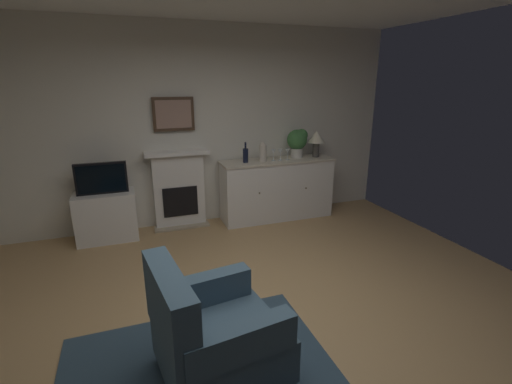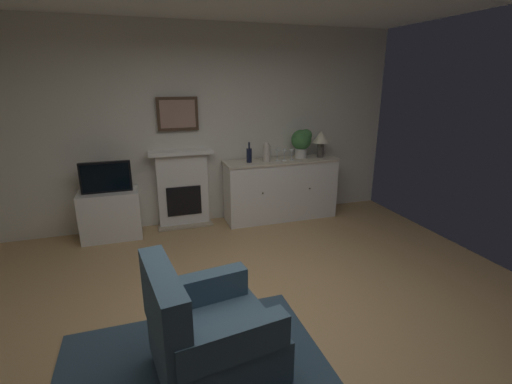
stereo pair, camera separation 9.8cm
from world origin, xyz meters
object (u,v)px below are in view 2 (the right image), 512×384
(wine_bottle, at_px, (249,155))
(armchair, at_px, (206,333))
(table_lamp, at_px, (321,139))
(vase_decorative, at_px, (267,152))
(tv_set, at_px, (106,177))
(wine_glass_center, at_px, (284,152))
(potted_plant_small, at_px, (302,141))
(fireplace_unit, at_px, (183,189))
(wine_glass_left, at_px, (277,153))
(sideboard_cabinet, at_px, (281,189))
(wine_glass_right, at_px, (292,152))
(framed_picture, at_px, (178,114))
(tv_cabinet, at_px, (111,215))

(wine_bottle, bearing_deg, armchair, -112.65)
(table_lamp, height_order, vase_decorative, table_lamp)
(tv_set, bearing_deg, wine_glass_center, -0.85)
(table_lamp, height_order, potted_plant_small, potted_plant_small)
(table_lamp, bearing_deg, vase_decorative, -176.76)
(wine_glass_center, bearing_deg, fireplace_unit, 171.37)
(fireplace_unit, bearing_deg, wine_glass_center, -8.63)
(wine_bottle, bearing_deg, wine_glass_left, -3.39)
(vase_decorative, bearing_deg, sideboard_cabinet, 11.32)
(wine_glass_center, bearing_deg, potted_plant_small, 15.83)
(table_lamp, distance_m, potted_plant_small, 0.29)
(wine_glass_right, xyz_separation_m, tv_set, (-2.54, 0.05, -0.18))
(framed_picture, height_order, tv_cabinet, framed_picture)
(table_lamp, xyz_separation_m, armchair, (-2.28, -2.77, -0.80))
(fireplace_unit, bearing_deg, table_lamp, -4.90)
(wine_glass_right, bearing_deg, wine_bottle, 176.44)
(armchair, bearing_deg, wine_glass_left, 60.16)
(table_lamp, relative_size, wine_glass_left, 2.42)
(fireplace_unit, distance_m, vase_decorative, 1.30)
(vase_decorative, bearing_deg, framed_picture, 167.03)
(tv_cabinet, xyz_separation_m, armchair, (0.76, -2.79, 0.06))
(fireplace_unit, xyz_separation_m, vase_decorative, (1.18, -0.23, 0.50))
(fireplace_unit, bearing_deg, potted_plant_small, -4.25)
(armchair, bearing_deg, framed_picture, 85.89)
(wine_glass_left, height_order, vase_decorative, vase_decorative)
(tv_cabinet, bearing_deg, wine_glass_left, -1.45)
(vase_decorative, bearing_deg, tv_cabinet, 178.27)
(armchair, bearing_deg, wine_bottle, 67.35)
(wine_glass_left, distance_m, armchair, 3.21)
(tv_cabinet, bearing_deg, table_lamp, -0.28)
(armchair, bearing_deg, wine_glass_center, 58.45)
(potted_plant_small, distance_m, armchair, 3.54)
(sideboard_cabinet, relative_size, tv_set, 2.73)
(wine_glass_left, bearing_deg, sideboard_cabinet, 27.83)
(tv_cabinet, bearing_deg, wine_glass_center, -1.39)
(sideboard_cabinet, xyz_separation_m, armchair, (-1.65, -2.77, -0.07))
(vase_decorative, xyz_separation_m, tv_set, (-2.16, 0.04, -0.20))
(wine_glass_right, relative_size, potted_plant_small, 0.38)
(table_lamp, height_order, armchair, table_lamp)
(table_lamp, xyz_separation_m, tv_cabinet, (-3.04, 0.02, -0.86))
(fireplace_unit, distance_m, wine_bottle, 1.06)
(tv_set, bearing_deg, fireplace_unit, 10.77)
(framed_picture, xyz_separation_m, wine_glass_center, (1.46, -0.27, -0.56))
(tv_cabinet, distance_m, potted_plant_small, 2.88)
(sideboard_cabinet, xyz_separation_m, wine_bottle, (-0.50, -0.02, 0.56))
(potted_plant_small, bearing_deg, wine_glass_right, -153.13)
(fireplace_unit, distance_m, tv_cabinet, 1.01)
(wine_glass_center, bearing_deg, vase_decorative, -178.79)
(wine_glass_center, relative_size, tv_set, 0.27)
(table_lamp, xyz_separation_m, wine_glass_left, (-0.72, -0.04, -0.16))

